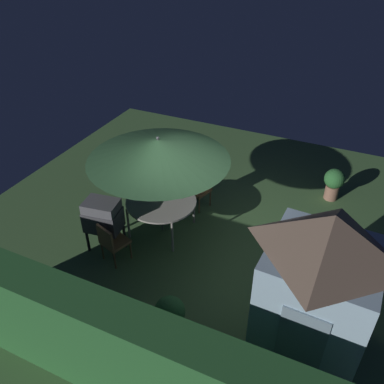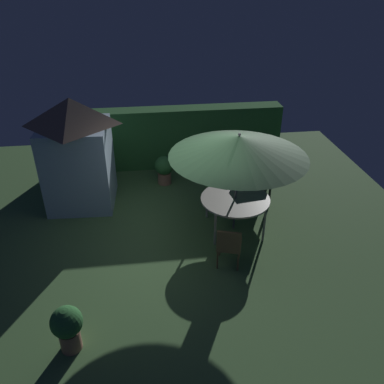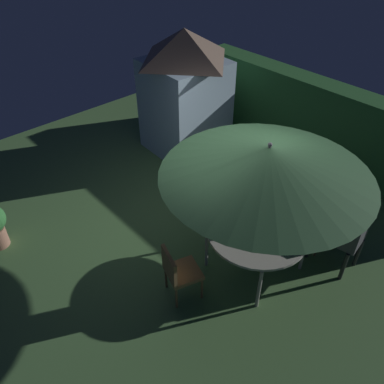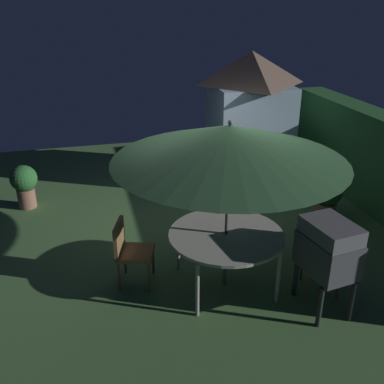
# 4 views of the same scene
# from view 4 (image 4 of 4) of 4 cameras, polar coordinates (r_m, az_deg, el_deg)

# --- Properties ---
(ground_plane) EXTENTS (11.00, 11.00, 0.00)m
(ground_plane) POSITION_cam_4_polar(r_m,az_deg,el_deg) (7.03, 0.73, -6.58)
(ground_plane) COLOR #47703D
(garden_shed) EXTENTS (1.67, 1.64, 2.65)m
(garden_shed) POSITION_cam_4_polar(r_m,az_deg,el_deg) (9.04, 7.43, 9.60)
(garden_shed) COLOR #9EBCD1
(garden_shed) RESTS_ON ground
(patio_table) EXTENTS (1.50, 1.50, 0.79)m
(patio_table) POSITION_cam_4_polar(r_m,az_deg,el_deg) (5.72, 4.47, -5.86)
(patio_table) COLOR #B2ADA3
(patio_table) RESTS_ON ground
(patio_umbrella) EXTENTS (2.85, 2.85, 2.29)m
(patio_umbrella) POSITION_cam_4_polar(r_m,az_deg,el_deg) (5.20, 4.92, 6.39)
(patio_umbrella) COLOR #4C4C51
(patio_umbrella) RESTS_ON ground
(bbq_grill) EXTENTS (0.77, 0.60, 1.20)m
(bbq_grill) POSITION_cam_4_polar(r_m,az_deg,el_deg) (5.48, 17.36, -7.13)
(bbq_grill) COLOR #47474C
(bbq_grill) RESTS_ON ground
(chair_near_shed) EXTENTS (0.58, 0.58, 0.90)m
(chair_near_shed) POSITION_cam_4_polar(r_m,az_deg,el_deg) (5.93, -8.22, -7.29)
(chair_near_shed) COLOR olive
(chair_near_shed) RESTS_ON ground
(chair_far_side) EXTENTS (0.58, 0.59, 0.90)m
(chair_far_side) POSITION_cam_4_polar(r_m,az_deg,el_deg) (6.00, 17.43, -7.89)
(chair_far_side) COLOR olive
(chair_far_side) RESTS_ON ground
(potted_plant_by_shed) EXTENTS (0.51, 0.51, 0.79)m
(potted_plant_by_shed) POSITION_cam_4_polar(r_m,az_deg,el_deg) (7.90, 17.21, -0.50)
(potted_plant_by_shed) COLOR #936651
(potted_plant_by_shed) RESTS_ON ground
(potted_plant_by_grill) EXTENTS (0.49, 0.49, 0.82)m
(potted_plant_by_grill) POSITION_cam_4_polar(r_m,az_deg,el_deg) (8.54, -21.03, 1.06)
(potted_plant_by_grill) COLOR #936651
(potted_plant_by_grill) RESTS_ON ground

